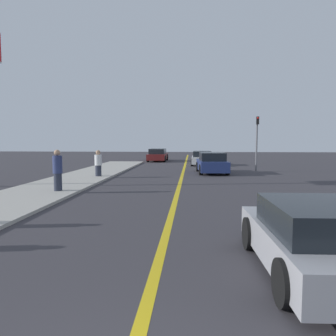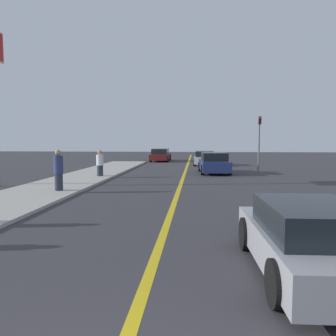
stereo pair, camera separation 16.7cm
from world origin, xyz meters
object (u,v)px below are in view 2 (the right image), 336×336
(car_near_right_lane, at_px, (308,240))
(car_parked_left_lot, at_px, (160,155))
(car_ahead_center, at_px, (214,163))
(traffic_light, at_px, (259,138))
(pedestrian_by_sign, at_px, (100,163))
(car_far_distant, at_px, (205,158))
(pedestrian_far_standing, at_px, (58,170))

(car_near_right_lane, xyz_separation_m, car_parked_left_lot, (-5.74, 29.38, 0.04))
(car_ahead_center, bearing_deg, car_parked_left_lot, 108.81)
(car_ahead_center, bearing_deg, traffic_light, 17.34)
(pedestrian_by_sign, bearing_deg, car_far_distant, 57.69)
(car_parked_left_lot, bearing_deg, traffic_light, -52.94)
(car_near_right_lane, distance_m, traffic_light, 18.48)
(car_near_right_lane, distance_m, pedestrian_by_sign, 15.77)
(car_far_distant, xyz_separation_m, traffic_light, (3.70, -5.92, 1.80))
(car_ahead_center, xyz_separation_m, car_far_distant, (-0.47, 7.14, -0.07))
(car_far_distant, relative_size, pedestrian_far_standing, 2.17)
(car_far_distant, height_order, traffic_light, traffic_light)
(car_parked_left_lot, height_order, pedestrian_far_standing, pedestrian_far_standing)
(car_far_distant, relative_size, car_parked_left_lot, 0.81)
(car_near_right_lane, height_order, traffic_light, traffic_light)
(car_near_right_lane, relative_size, traffic_light, 0.99)
(car_ahead_center, height_order, traffic_light, traffic_light)
(car_parked_left_lot, bearing_deg, car_near_right_lane, -78.48)
(pedestrian_by_sign, height_order, traffic_light, traffic_light)
(car_far_distant, bearing_deg, traffic_light, -56.51)
(car_parked_left_lot, bearing_deg, car_ahead_center, -67.34)
(car_ahead_center, distance_m, pedestrian_by_sign, 7.75)
(car_ahead_center, bearing_deg, pedestrian_far_standing, -131.87)
(car_far_distant, height_order, pedestrian_far_standing, pedestrian_far_standing)
(car_far_distant, height_order, pedestrian_by_sign, pedestrian_by_sign)
(car_parked_left_lot, distance_m, pedestrian_by_sign, 15.76)
(car_ahead_center, distance_m, car_far_distant, 7.16)
(car_ahead_center, relative_size, car_far_distant, 1.09)
(car_far_distant, height_order, car_parked_left_lot, car_parked_left_lot)
(car_far_distant, xyz_separation_m, car_parked_left_lot, (-4.59, 5.24, 0.03))
(car_near_right_lane, relative_size, pedestrian_by_sign, 2.48)
(pedestrian_far_standing, bearing_deg, car_ahead_center, 51.51)
(car_parked_left_lot, relative_size, pedestrian_far_standing, 2.68)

